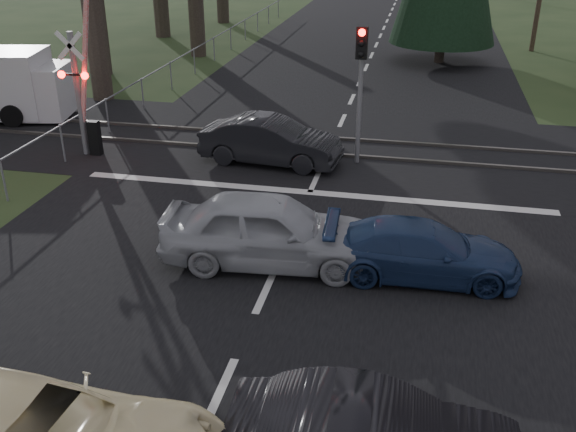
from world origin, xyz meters
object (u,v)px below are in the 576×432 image
(traffic_signal_center, at_px, (361,72))
(dark_car_far, at_px, (271,141))
(blue_sedan, at_px, (422,251))
(silver_car, at_px, (269,230))
(crossing_signal, at_px, (84,91))

(traffic_signal_center, distance_m, dark_car_far, 3.36)
(blue_sedan, bearing_deg, silver_car, 88.61)
(crossing_signal, height_order, blue_sedan, crossing_signal)
(silver_car, distance_m, dark_car_far, 6.14)
(traffic_signal_center, height_order, silver_car, traffic_signal_center)
(silver_car, xyz_separation_m, dark_car_far, (-1.37, 5.98, -0.09))
(traffic_signal_center, height_order, dark_car_far, traffic_signal_center)
(crossing_signal, xyz_separation_m, silver_car, (7.07, -5.56, -1.27))
(silver_car, bearing_deg, crossing_signal, 46.92)
(traffic_signal_center, bearing_deg, dark_car_far, -169.64)
(crossing_signal, bearing_deg, traffic_signal_center, 6.15)
(crossing_signal, height_order, dark_car_far, crossing_signal)
(traffic_signal_center, bearing_deg, silver_car, -100.54)
(crossing_signal, xyz_separation_m, traffic_signal_center, (8.27, 0.89, 0.75))
(crossing_signal, xyz_separation_m, dark_car_far, (5.70, 0.42, -1.36))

